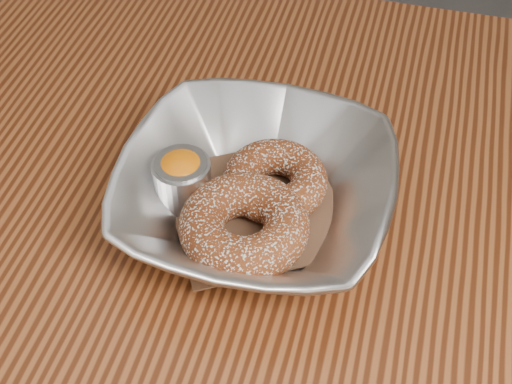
% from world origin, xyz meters
% --- Properties ---
extents(table, '(1.20, 0.80, 0.75)m').
position_xyz_m(table, '(0.00, 0.00, 0.65)').
color(table, brown).
rests_on(table, ground_plane).
extents(serving_bowl, '(0.24, 0.24, 0.06)m').
position_xyz_m(serving_bowl, '(0.01, 0.03, 0.78)').
color(serving_bowl, silver).
rests_on(serving_bowl, table).
extents(parchment, '(0.20, 0.20, 0.00)m').
position_xyz_m(parchment, '(0.01, 0.03, 0.76)').
color(parchment, brown).
rests_on(parchment, table).
extents(donut_back, '(0.10, 0.10, 0.03)m').
position_xyz_m(donut_back, '(0.03, 0.05, 0.78)').
color(donut_back, maroon).
rests_on(donut_back, parchment).
extents(donut_front, '(0.14, 0.14, 0.04)m').
position_xyz_m(donut_front, '(0.01, -0.01, 0.78)').
color(donut_front, maroon).
rests_on(donut_front, parchment).
extents(ramekin, '(0.05, 0.05, 0.05)m').
position_xyz_m(ramekin, '(-0.05, 0.02, 0.78)').
color(ramekin, silver).
rests_on(ramekin, table).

